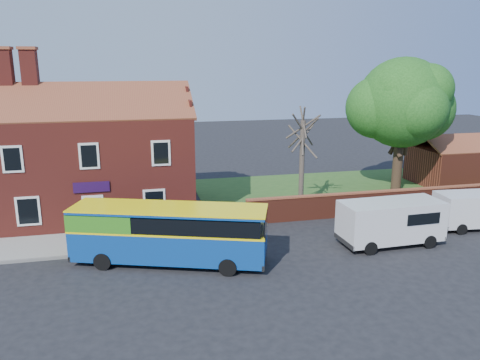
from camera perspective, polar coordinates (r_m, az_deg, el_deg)
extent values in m
plane|color=black|center=(22.31, 0.01, -11.63)|extent=(120.00, 120.00, 0.00)
cube|color=gray|center=(27.21, -17.49, -7.31)|extent=(18.00, 3.50, 0.12)
cube|color=slate|center=(25.59, -17.76, -8.69)|extent=(18.00, 0.15, 0.14)
cube|color=#426B28|center=(38.24, 14.77, -1.06)|extent=(26.00, 12.00, 0.04)
cube|color=maroon|center=(31.85, -17.18, 1.78)|extent=(12.00, 8.00, 6.50)
cube|color=brown|center=(29.28, -18.04, 9.12)|extent=(12.30, 4.08, 2.16)
cube|color=brown|center=(33.26, -17.48, 9.66)|extent=(12.30, 4.08, 2.16)
cube|color=maroon|center=(31.94, -26.80, 12.10)|extent=(0.90, 0.90, 2.20)
cube|color=maroon|center=(31.65, -24.28, 12.35)|extent=(0.90, 0.90, 2.20)
cube|color=black|center=(27.65, -17.92, 2.79)|extent=(1.10, 0.06, 1.50)
cube|color=#4C0F19|center=(28.47, -17.40, -4.13)|extent=(0.95, 0.04, 2.10)
cube|color=silver|center=(28.48, -17.40, -4.03)|extent=(1.20, 0.06, 2.30)
cube|color=#250C36|center=(28.00, -17.65, -0.83)|extent=(2.00, 0.06, 0.60)
cube|color=maroon|center=(33.07, 19.63, -2.45)|extent=(22.00, 0.30, 1.50)
cube|color=brown|center=(32.86, 19.74, -1.11)|extent=(22.00, 0.38, 0.10)
cube|color=maroon|center=(42.81, 25.65, 1.63)|extent=(8.00, 5.00, 3.00)
cube|color=brown|center=(41.51, 27.00, 4.02)|extent=(8.20, 2.56, 1.24)
cube|color=brown|center=(43.43, 24.92, 4.63)|extent=(8.20, 2.56, 1.24)
cube|color=#0D3E90|center=(23.49, -8.56, -7.54)|extent=(9.73, 5.37, 1.51)
cube|color=yellow|center=(23.23, -8.62, -5.81)|extent=(9.75, 5.39, 0.10)
cube|color=black|center=(23.08, -8.66, -4.76)|extent=(9.38, 5.26, 0.75)
cube|color=#368B1E|center=(24.06, -15.90, -4.36)|extent=(3.84, 3.34, 0.80)
cube|color=#0D3E90|center=(22.92, -8.71, -3.57)|extent=(9.73, 5.37, 0.14)
cube|color=yellow|center=(22.90, -8.72, -3.38)|extent=(9.78, 5.42, 0.06)
cylinder|color=black|center=(23.72, -16.39, -9.48)|extent=(0.90, 0.55, 0.85)
cylinder|color=black|center=(25.61, -14.50, -7.58)|extent=(0.90, 0.55, 0.85)
cylinder|color=black|center=(22.18, -1.50, -10.57)|extent=(0.90, 0.55, 0.85)
cylinder|color=black|center=(24.19, -0.79, -8.41)|extent=(0.90, 0.55, 0.85)
cube|color=silver|center=(26.75, 17.91, -4.70)|extent=(5.61, 2.40, 2.11)
cube|color=black|center=(28.05, 22.27, -3.50)|extent=(0.14, 1.89, 0.83)
cube|color=black|center=(28.57, 22.42, -5.90)|extent=(0.17, 2.22, 0.27)
cylinder|color=black|center=(25.36, 15.60, -8.01)|extent=(0.74, 0.24, 0.73)
cylinder|color=black|center=(27.06, 13.37, -6.46)|extent=(0.74, 0.24, 0.73)
cylinder|color=black|center=(27.26, 22.10, -6.99)|extent=(0.74, 0.24, 0.73)
cylinder|color=black|center=(28.85, 19.63, -5.62)|extent=(0.74, 0.24, 0.73)
cube|color=silver|center=(31.47, 27.04, -3.08)|extent=(5.09, 2.39, 1.88)
cylinder|color=black|center=(30.13, 25.37, -5.43)|extent=(0.67, 0.27, 0.65)
cylinder|color=black|center=(31.60, 23.55, -4.37)|extent=(0.67, 0.27, 0.65)
cylinder|color=black|center=(37.38, 18.63, 1.61)|extent=(0.73, 0.73, 4.21)
sphere|color=#358028|center=(36.71, 19.21, 8.89)|extent=(6.59, 6.59, 6.59)
sphere|color=#358028|center=(38.11, 21.33, 8.04)|extent=(4.76, 4.76, 4.76)
sphere|color=#358028|center=(36.33, 16.35, 8.47)|extent=(4.58, 4.58, 4.58)
cylinder|color=#4C4238|center=(31.54, 7.54, 1.76)|extent=(0.35, 0.35, 6.06)
cylinder|color=#4C4238|center=(31.16, 7.67, 5.65)|extent=(0.36, 2.95, 2.38)
cylinder|color=#4C4238|center=(31.19, 7.66, 5.26)|extent=(1.54, 2.18, 2.18)
cylinder|color=#4C4238|center=(31.13, 7.68, 6.04)|extent=(2.48, 1.14, 2.41)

